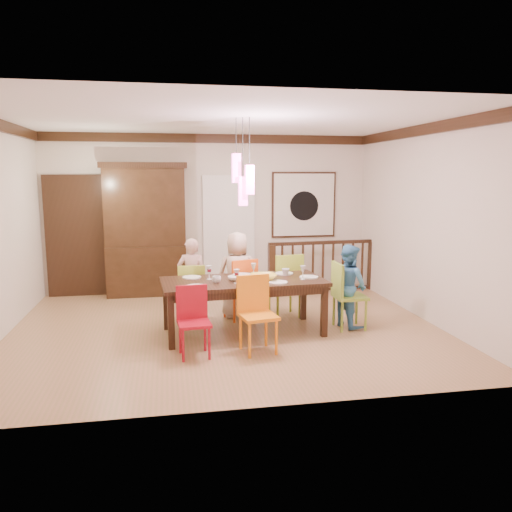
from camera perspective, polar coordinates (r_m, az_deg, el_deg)
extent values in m
plane|color=#9A7B4A|center=(7.20, -3.40, -8.25)|extent=(6.00, 6.00, 0.00)
plane|color=white|center=(6.91, -3.63, 15.36)|extent=(6.00, 6.00, 0.00)
plane|color=beige|center=(9.38, -5.29, 4.84)|extent=(6.00, 0.00, 6.00)
plane|color=beige|center=(7.83, 18.89, 3.53)|extent=(0.00, 5.00, 5.00)
cube|color=black|center=(9.47, -19.85, 1.94)|extent=(1.04, 0.07, 2.24)
cube|color=silver|center=(9.42, -3.11, 2.44)|extent=(0.97, 0.05, 2.22)
cube|color=black|center=(9.66, 5.46, 5.85)|extent=(1.25, 0.04, 1.25)
cube|color=silver|center=(9.64, 5.50, 5.84)|extent=(1.18, 0.02, 1.18)
cylinder|color=black|center=(9.62, 5.53, 5.72)|extent=(0.56, 0.01, 0.56)
cube|color=#EF47A7|center=(6.70, -2.27, 9.99)|extent=(0.11, 0.11, 0.38)
cylinder|color=black|center=(6.71, -2.29, 13.58)|extent=(0.01, 0.01, 0.46)
cube|color=#EF47A7|center=(6.62, -0.75, 8.71)|extent=(0.11, 0.11, 0.38)
cylinder|color=black|center=(6.63, -0.76, 12.99)|extent=(0.01, 0.01, 0.61)
cube|color=#EF47A7|center=(6.66, -1.50, 7.42)|extent=(0.11, 0.11, 0.38)
cylinder|color=black|center=(6.67, -1.52, 12.32)|extent=(0.01, 0.01, 0.76)
cube|color=black|center=(6.81, -1.46, -2.94)|extent=(2.26, 1.15, 0.05)
cube|color=black|center=(7.23, -10.01, -5.41)|extent=(0.09, 0.09, 0.70)
cube|color=black|center=(7.51, 5.80, -4.77)|extent=(0.09, 0.09, 0.70)
cube|color=black|center=(6.42, -9.97, -7.28)|extent=(0.09, 0.09, 0.70)
cube|color=black|center=(6.73, 7.77, -6.45)|extent=(0.09, 0.09, 0.70)
cube|color=black|center=(7.25, -1.98, -2.80)|extent=(2.00, 0.18, 0.10)
cube|color=black|center=(6.40, -0.86, -4.41)|extent=(2.00, 0.18, 0.10)
cube|color=#ABC438|center=(7.50, -7.42, -4.25)|extent=(0.40, 0.40, 0.04)
cube|color=#ABC438|center=(7.45, -7.45, -2.50)|extent=(0.39, 0.04, 0.43)
cylinder|color=#ABC438|center=(7.40, -8.56, -6.20)|extent=(0.03, 0.03, 0.41)
cylinder|color=#ABC438|center=(7.41, -6.09, -6.12)|extent=(0.03, 0.03, 0.41)
cylinder|color=#ABC438|center=(7.70, -8.63, -5.57)|extent=(0.03, 0.03, 0.41)
cylinder|color=#ABC438|center=(7.72, -6.26, -5.50)|extent=(0.03, 0.03, 0.41)
cube|color=#F05714|center=(7.56, -1.92, -3.84)|extent=(0.53, 0.53, 0.04)
cube|color=#F05714|center=(7.51, -1.93, -1.97)|extent=(0.41, 0.17, 0.46)
cylinder|color=#F05714|center=(7.43, -3.03, -5.91)|extent=(0.04, 0.04, 0.44)
cylinder|color=#F05714|center=(7.48, -0.42, -5.80)|extent=(0.04, 0.04, 0.44)
cylinder|color=#F05714|center=(7.76, -3.34, -5.26)|extent=(0.04, 0.04, 0.44)
cylinder|color=#F05714|center=(7.80, -0.85, -5.16)|extent=(0.04, 0.04, 0.44)
cube|color=#96B12D|center=(7.69, 3.27, -3.42)|extent=(0.51, 0.51, 0.04)
cube|color=#96B12D|center=(7.64, 3.29, -1.47)|extent=(0.45, 0.11, 0.49)
cylinder|color=#96B12D|center=(7.54, 2.23, -5.58)|extent=(0.04, 0.04, 0.47)
cylinder|color=#96B12D|center=(7.62, 4.89, -5.44)|extent=(0.04, 0.04, 0.47)
cylinder|color=#96B12D|center=(7.88, 1.67, -4.92)|extent=(0.04, 0.04, 0.47)
cylinder|color=#96B12D|center=(7.96, 4.22, -4.80)|extent=(0.04, 0.04, 0.47)
cube|color=#9F0B1B|center=(6.05, -7.09, -7.68)|extent=(0.41, 0.41, 0.04)
cube|color=#9F0B1B|center=(5.99, -7.13, -5.61)|extent=(0.38, 0.07, 0.42)
cylinder|color=#9F0B1B|center=(5.96, -8.46, -10.07)|extent=(0.03, 0.03, 0.40)
cylinder|color=#9F0B1B|center=(5.98, -5.47, -9.96)|extent=(0.03, 0.03, 0.40)
cylinder|color=#9F0B1B|center=(6.25, -8.55, -9.15)|extent=(0.03, 0.03, 0.40)
cylinder|color=#9F0B1B|center=(6.27, -5.70, -9.05)|extent=(0.03, 0.03, 0.40)
cube|color=orange|center=(6.14, 0.25, -6.91)|extent=(0.49, 0.49, 0.04)
cube|color=orange|center=(6.07, 0.25, -4.63)|extent=(0.42, 0.11, 0.46)
cylinder|color=orange|center=(6.02, -1.08, -9.55)|extent=(0.04, 0.04, 0.44)
cylinder|color=orange|center=(6.08, 2.15, -9.36)|extent=(0.04, 0.04, 0.44)
cylinder|color=orange|center=(6.34, -1.57, -8.57)|extent=(0.04, 0.04, 0.44)
cylinder|color=orange|center=(6.40, 1.49, -8.41)|extent=(0.04, 0.04, 0.44)
cube|color=#85A733|center=(7.21, 10.69, -4.59)|extent=(0.43, 0.43, 0.04)
cube|color=#85A733|center=(7.15, 10.75, -2.60)|extent=(0.04, 0.43, 0.47)
cylinder|color=#85A733|center=(7.05, 9.81, -6.85)|extent=(0.04, 0.04, 0.45)
cylinder|color=#85A733|center=(7.17, 12.43, -6.65)|extent=(0.04, 0.04, 0.45)
cylinder|color=#85A733|center=(7.36, 8.89, -6.12)|extent=(0.04, 0.04, 0.45)
cylinder|color=#85A733|center=(7.48, 11.41, -5.95)|extent=(0.04, 0.04, 0.45)
cube|color=black|center=(9.27, -12.35, -1.61)|extent=(1.41, 0.44, 0.91)
cube|color=black|center=(9.14, -12.59, 5.55)|extent=(1.41, 0.40, 1.41)
cube|color=black|center=(9.33, -12.54, 5.62)|extent=(1.21, 0.02, 1.21)
cube|color=black|center=(9.13, -12.75, 10.09)|extent=(1.51, 0.44, 0.10)
cube|color=black|center=(9.12, 1.70, -1.53)|extent=(0.13, 0.13, 0.92)
cube|color=black|center=(9.72, 13.24, -1.10)|extent=(0.13, 0.13, 0.92)
cube|color=black|center=(9.30, 7.72, 1.53)|extent=(2.11, 0.21, 0.06)
cube|color=black|center=(9.45, 7.60, -3.76)|extent=(1.99, 0.19, 0.05)
imported|color=beige|center=(7.65, -7.32, -2.52)|extent=(0.49, 0.37, 1.22)
imported|color=#C8AF97|center=(7.62, -2.12, -2.15)|extent=(0.65, 0.42, 1.32)
imported|color=#458BC1|center=(7.27, 10.56, -3.34)|extent=(0.62, 0.70, 1.19)
imported|color=gold|center=(6.76, 0.86, -2.44)|extent=(0.36, 0.36, 0.09)
imported|color=white|center=(6.76, -2.48, -2.57)|extent=(0.23, 0.23, 0.06)
imported|color=silver|center=(6.62, -4.53, -2.68)|extent=(0.12, 0.12, 0.09)
imported|color=silver|center=(7.09, 3.39, -1.84)|extent=(0.14, 0.14, 0.10)
cylinder|color=white|center=(6.99, -7.36, -2.42)|extent=(0.26, 0.26, 0.01)
cylinder|color=white|center=(7.12, -1.59, -2.14)|extent=(0.26, 0.26, 0.01)
cylinder|color=white|center=(7.21, 3.24, -2.00)|extent=(0.26, 0.26, 0.01)
cylinder|color=white|center=(6.42, -6.90, -3.46)|extent=(0.26, 0.26, 0.01)
cylinder|color=white|center=(6.61, 2.51, -3.02)|extent=(0.26, 0.26, 0.01)
cylinder|color=white|center=(6.99, 6.06, -2.40)|extent=(0.26, 0.26, 0.01)
cube|color=#D83359|center=(6.49, -1.29, -3.26)|extent=(0.18, 0.14, 0.01)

